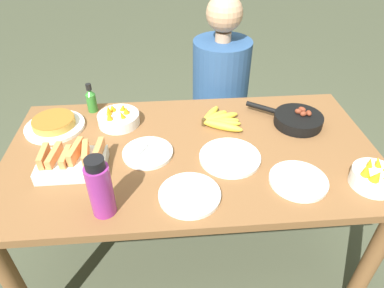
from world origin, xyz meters
name	(u,v)px	position (x,y,z in m)	size (l,w,h in m)	color
ground_plane	(192,250)	(0.00, 0.00, 0.00)	(14.00, 14.00, 0.00)	#474C38
dining_table	(192,166)	(0.00, 0.00, 0.61)	(1.57, 0.84, 0.71)	brown
banana_bunch	(218,120)	(0.14, 0.19, 0.72)	(0.20, 0.24, 0.04)	yellow
melon_tray	(72,162)	(-0.48, -0.08, 0.74)	(0.26, 0.17, 0.10)	silver
skillet	(297,119)	(0.50, 0.15, 0.73)	(0.33, 0.27, 0.08)	black
frittata_plate_center	(54,124)	(-0.62, 0.21, 0.73)	(0.27, 0.27, 0.05)	white
empty_plate_near_front	(230,157)	(0.15, -0.07, 0.71)	(0.25, 0.25, 0.02)	white
empty_plate_far_left	(148,153)	(-0.19, -0.02, 0.71)	(0.21, 0.21, 0.02)	white
empty_plate_far_right	(298,181)	(0.38, -0.23, 0.71)	(0.22, 0.22, 0.02)	white
empty_plate_mid_edge	(190,195)	(-0.03, -0.27, 0.71)	(0.23, 0.23, 0.02)	white
fruit_bowl_mango	(118,118)	(-0.33, 0.23, 0.74)	(0.19, 0.19, 0.10)	white
fruit_bowl_citrus	(374,177)	(0.66, -0.27, 0.74)	(0.17, 0.17, 0.11)	white
water_bottle	(100,188)	(-0.33, -0.32, 0.82)	(0.08, 0.08, 0.23)	#992D89
hot_sauce_bottle	(91,99)	(-0.46, 0.35, 0.77)	(0.05, 0.05, 0.15)	#337F2D
person_figure	(219,110)	(0.22, 0.66, 0.48)	(0.36, 0.36, 1.17)	black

